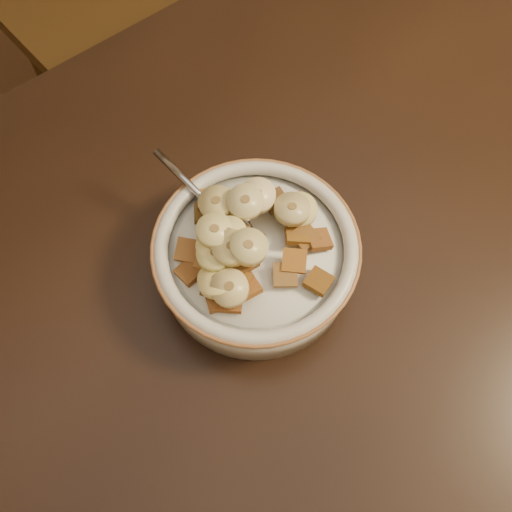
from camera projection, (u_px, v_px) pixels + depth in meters
floor at (361, 402)px, 1.27m from camera, size 4.00×4.50×0.10m
table at (492, 241)px, 0.56m from camera, size 1.44×0.97×0.04m
cereal_bowl at (256, 261)px, 0.51m from camera, size 0.17×0.17×0.04m
milk at (256, 250)px, 0.49m from camera, size 0.14×0.14×0.00m
spoon at (233, 228)px, 0.50m from camera, size 0.04×0.05×0.01m
cereal_square_0 at (243, 261)px, 0.47m from camera, size 0.02×0.02×0.01m
cereal_square_1 at (294, 261)px, 0.47m from camera, size 0.03×0.03×0.01m
cereal_square_2 at (212, 273)px, 0.47m from camera, size 0.03×0.03×0.01m
cereal_square_3 at (296, 213)px, 0.49m from camera, size 0.02×0.02×0.01m
cereal_square_4 at (233, 276)px, 0.47m from camera, size 0.03×0.03×0.01m
cereal_square_5 at (214, 285)px, 0.47m from camera, size 0.03×0.03×0.01m
cereal_square_6 at (231, 210)px, 0.50m from camera, size 0.03×0.03×0.01m
cereal_square_7 at (319, 281)px, 0.47m from camera, size 0.03×0.03×0.01m
cereal_square_8 at (209, 200)px, 0.50m from camera, size 0.03×0.03×0.01m
cereal_square_9 at (246, 287)px, 0.46m from camera, size 0.02×0.02×0.01m
cereal_square_10 at (190, 271)px, 0.48m from camera, size 0.02×0.02×0.01m
cereal_square_11 at (206, 214)px, 0.50m from camera, size 0.03×0.03×0.01m
cereal_square_12 at (249, 240)px, 0.47m from camera, size 0.03×0.03×0.01m
cereal_square_13 at (237, 281)px, 0.46m from camera, size 0.03×0.03×0.01m
cereal_square_14 at (212, 217)px, 0.50m from camera, size 0.03×0.03×0.01m
cereal_square_15 at (231, 235)px, 0.48m from camera, size 0.03×0.03×0.01m
cereal_square_16 at (305, 237)px, 0.48m from camera, size 0.02×0.02×0.01m
cereal_square_17 at (218, 299)px, 0.47m from camera, size 0.03×0.03×0.01m
cereal_square_18 at (232, 210)px, 0.50m from camera, size 0.03×0.03×0.01m
cereal_square_19 at (209, 260)px, 0.48m from camera, size 0.03×0.03×0.01m
cereal_square_20 at (299, 205)px, 0.50m from camera, size 0.02×0.02×0.01m
cereal_square_21 at (230, 300)px, 0.46m from camera, size 0.03×0.03×0.01m
cereal_square_22 at (272, 200)px, 0.51m from camera, size 0.03×0.03×0.01m
cereal_square_23 at (275, 201)px, 0.50m from camera, size 0.02×0.02×0.01m
cereal_square_24 at (319, 239)px, 0.49m from camera, size 0.03×0.03×0.01m
cereal_square_25 at (297, 235)px, 0.48m from camera, size 0.03×0.03×0.01m
cereal_square_26 at (188, 250)px, 0.48m from camera, size 0.03×0.03×0.01m
cereal_square_27 at (286, 275)px, 0.47m from camera, size 0.03×0.03×0.01m
cereal_square_28 at (222, 231)px, 0.49m from camera, size 0.02×0.02×0.01m
cereal_square_29 at (233, 212)px, 0.50m from camera, size 0.02×0.02×0.01m
banana_slice_0 at (215, 247)px, 0.47m from camera, size 0.04×0.04×0.01m
banana_slice_1 at (292, 209)px, 0.48m from camera, size 0.04×0.04×0.01m
banana_slice_2 at (258, 196)px, 0.48m from camera, size 0.04×0.04×0.01m
banana_slice_3 at (215, 255)px, 0.46m from camera, size 0.04×0.04×0.01m
banana_slice_4 at (230, 288)px, 0.45m from camera, size 0.04×0.04×0.02m
banana_slice_5 at (216, 203)px, 0.48m from camera, size 0.04×0.04×0.02m
banana_slice_6 at (229, 235)px, 0.47m from camera, size 0.04×0.04×0.01m
banana_slice_7 at (231, 248)px, 0.46m from camera, size 0.03×0.03×0.01m
banana_slice_8 at (215, 231)px, 0.47m from camera, size 0.04×0.04×0.01m
banana_slice_9 at (299, 210)px, 0.49m from camera, size 0.04×0.04×0.01m
banana_slice_10 at (249, 247)px, 0.45m from camera, size 0.04×0.04×0.01m
banana_slice_11 at (245, 202)px, 0.48m from camera, size 0.04×0.04×0.01m
banana_slice_12 at (217, 281)px, 0.46m from camera, size 0.04×0.04×0.02m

